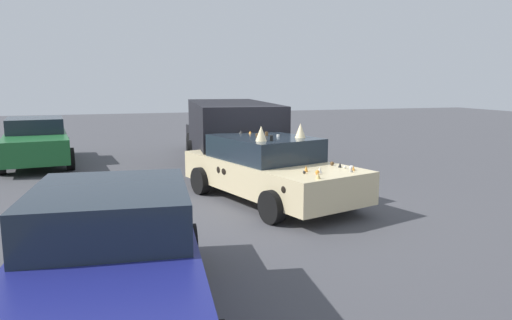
% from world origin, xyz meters
% --- Properties ---
extents(ground_plane, '(60.00, 60.00, 0.00)m').
position_xyz_m(ground_plane, '(0.00, 0.00, 0.00)').
color(ground_plane, '#47474C').
extents(art_car_decorated, '(4.77, 3.03, 1.67)m').
position_xyz_m(art_car_decorated, '(0.04, 0.01, 0.70)').
color(art_car_decorated, beige).
rests_on(art_car_decorated, ground).
extents(parked_van_near_left, '(5.38, 2.69, 1.95)m').
position_xyz_m(parked_van_near_left, '(3.64, -0.07, 1.11)').
color(parked_van_near_left, black).
rests_on(parked_van_near_left, ground).
extents(parked_sedan_near_right, '(4.21, 2.37, 1.34)m').
position_xyz_m(parked_sedan_near_right, '(7.01, -0.69, 0.67)').
color(parked_sedan_near_right, black).
rests_on(parked_sedan_near_right, ground).
extents(parked_sedan_behind_left, '(4.69, 2.40, 1.41)m').
position_xyz_m(parked_sedan_behind_left, '(6.45, 5.42, 0.72)').
color(parked_sedan_behind_left, '#1E602D').
rests_on(parked_sedan_behind_left, ground).
extents(parked_sedan_row_back_center, '(4.52, 2.26, 1.43)m').
position_xyz_m(parked_sedan_row_back_center, '(-4.44, 3.24, 0.71)').
color(parked_sedan_row_back_center, navy).
rests_on(parked_sedan_row_back_center, ground).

